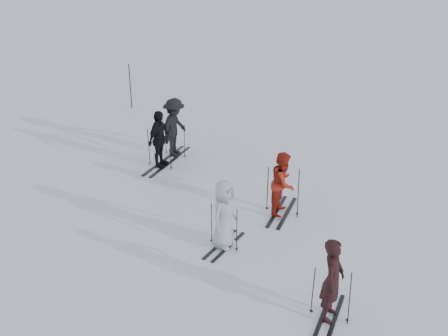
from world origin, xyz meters
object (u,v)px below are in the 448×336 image
object	(u,v)px
skier_near_dark	(332,281)
skier_red	(283,184)
skier_grey	(224,215)
piste_marker	(130,87)
skier_uphill_left	(159,140)
skier_uphill_far	(174,128)

from	to	relation	value
skier_near_dark	skier_red	distance (m)	4.18
skier_near_dark	skier_grey	world-z (taller)	skier_near_dark
skier_near_dark	skier_grey	size ratio (longest dim) A/B	1.03
skier_grey	piste_marker	xyz separation A→B (m)	(-3.88, 9.94, 0.05)
skier_red	skier_grey	size ratio (longest dim) A/B	1.00
skier_near_dark	piste_marker	xyz separation A→B (m)	(-5.98, 12.45, 0.02)
skier_uphill_left	piste_marker	world-z (taller)	piste_marker
skier_uphill_far	skier_uphill_left	bearing A→B (deg)	179.30
skier_near_dark	skier_uphill_far	size ratio (longest dim) A/B	0.93
skier_red	piste_marker	world-z (taller)	piste_marker
skier_grey	skier_uphill_left	xyz separation A→B (m)	(-2.06, 4.43, 0.05)
skier_red	skier_grey	world-z (taller)	skier_red
skier_red	skier_uphill_far	xyz separation A→B (m)	(-3.16, 3.70, 0.10)
skier_near_dark	piste_marker	distance (m)	13.81
skier_grey	piste_marker	size ratio (longest dim) A/B	0.95
skier_grey	skier_uphill_far	size ratio (longest dim) A/B	0.90
skier_grey	skier_near_dark	bearing A→B (deg)	-110.45
skier_grey	piste_marker	distance (m)	10.67
skier_near_dark	skier_uphill_left	bearing A→B (deg)	51.97
skier_grey	skier_uphill_far	world-z (taller)	skier_uphill_far
piste_marker	skier_red	bearing A→B (deg)	-57.16
skier_grey	skier_red	bearing A→B (deg)	-12.92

